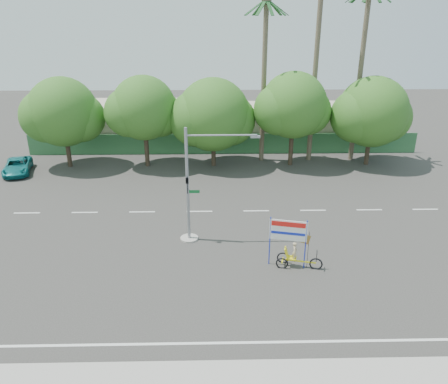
{
  "coord_description": "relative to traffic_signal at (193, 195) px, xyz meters",
  "views": [
    {
      "loc": [
        -0.88,
        -19.77,
        12.9
      ],
      "look_at": [
        -0.38,
        3.05,
        3.5
      ],
      "focal_mm": 35.0,
      "sensor_mm": 36.0,
      "label": 1
    }
  ],
  "objects": [
    {
      "name": "tree_left",
      "position": [
        -4.85,
        14.02,
        2.14
      ],
      "size": [
        6.66,
        5.6,
        8.07
      ],
      "color": "#473828",
      "rests_on": "ground"
    },
    {
      "name": "fence",
      "position": [
        2.2,
        17.52,
        -1.92
      ],
      "size": [
        38.0,
        0.08,
        2.0
      ],
      "primitive_type": "cube",
      "color": "#336B3D",
      "rests_on": "ground"
    },
    {
      "name": "pickup_truck",
      "position": [
        -15.77,
        12.32,
        -2.3
      ],
      "size": [
        3.12,
        4.84,
        1.24
      ],
      "primitive_type": "imported",
      "rotation": [
        0.0,
        0.0,
        0.26
      ],
      "color": "#0F6D6F",
      "rests_on": "ground"
    },
    {
      "name": "tree_right",
      "position": [
        8.15,
        14.02,
        2.32
      ],
      "size": [
        6.9,
        5.8,
        8.36
      ],
      "color": "#473828",
      "rests_on": "ground"
    },
    {
      "name": "traffic_signal",
      "position": [
        0.0,
        0.0,
        0.0
      ],
      "size": [
        4.72,
        1.1,
        7.0
      ],
      "color": "gray",
      "rests_on": "ground"
    },
    {
      "name": "trike_billboard",
      "position": [
        5.46,
        -3.25,
        -1.75
      ],
      "size": [
        2.89,
        1.07,
        2.91
      ],
      "rotation": [
        0.0,
        0.0,
        -0.24
      ],
      "color": "black",
      "rests_on": "ground"
    },
    {
      "name": "palm_tall",
      "position": [
        10.2,
        15.52,
        7.55
      ],
      "size": [
        3.73,
        3.79,
        17.45
      ],
      "color": "#70604C",
      "rests_on": "ground"
    },
    {
      "name": "tree_far_right",
      "position": [
        15.15,
        14.02,
        1.73
      ],
      "size": [
        7.38,
        6.2,
        7.94
      ],
      "color": "#473828",
      "rests_on": "ground"
    },
    {
      "name": "building_left",
      "position": [
        -7.8,
        22.02,
        -0.92
      ],
      "size": [
        12.0,
        8.0,
        4.0
      ],
      "primitive_type": "cube",
      "color": "#BDB096",
      "rests_on": "ground"
    },
    {
      "name": "tree_center",
      "position": [
        1.14,
        14.02,
        1.55
      ],
      "size": [
        7.62,
        6.4,
        7.85
      ],
      "color": "#473828",
      "rests_on": "ground"
    },
    {
      "name": "tree_far_left",
      "position": [
        -11.85,
        14.02,
        1.84
      ],
      "size": [
        7.14,
        6.0,
        7.96
      ],
      "color": "#473828",
      "rests_on": "ground"
    },
    {
      "name": "building_right",
      "position": [
        10.2,
        22.02,
        -1.12
      ],
      "size": [
        14.0,
        8.0,
        3.6
      ],
      "primitive_type": "cube",
      "color": "#BDB096",
      "rests_on": "ground"
    },
    {
      "name": "palm_short",
      "position": [
        5.7,
        15.52,
        5.94
      ],
      "size": [
        3.73,
        3.79,
        14.45
      ],
      "color": "#70604C",
      "rests_on": "ground"
    },
    {
      "name": "ground",
      "position": [
        2.2,
        -3.98,
        -2.92
      ],
      "size": [
        120.0,
        120.0,
        0.0
      ],
      "primitive_type": "plane",
      "color": "#33302D",
      "rests_on": "ground"
    },
    {
      "name": "palm_mid",
      "position": [
        14.2,
        15.52,
        6.48
      ],
      "size": [
        3.73,
        3.79,
        15.45
      ],
      "color": "#70604C",
      "rests_on": "ground"
    }
  ]
}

